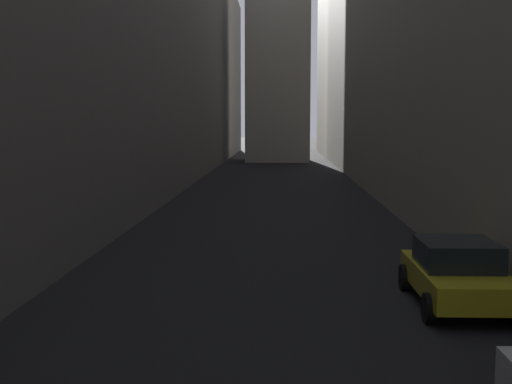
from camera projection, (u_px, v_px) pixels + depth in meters
The scene contains 4 objects.
ground_plane at pixel (274, 192), 38.22m from camera, with size 264.00×264.00×0.00m, color black.
building_block_left at pixel (70, 24), 39.59m from camera, with size 14.31×108.00×20.26m, color slate.
building_block_right at pixel (476, 14), 38.57m from camera, with size 13.13×108.00×21.21m, color gray.
parked_car_right_far at pixel (457, 273), 14.58m from camera, with size 2.04×3.91×1.49m.
Camera 1 is at (0.40, 10.00, 4.18)m, focal length 45.10 mm.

